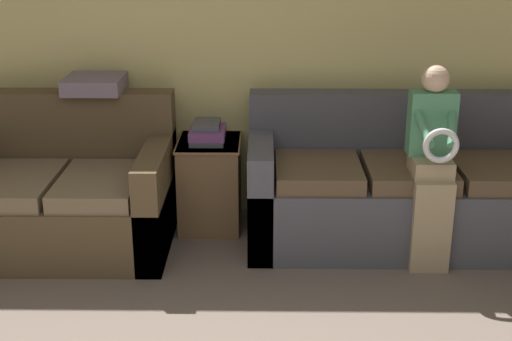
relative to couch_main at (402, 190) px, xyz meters
The scene contains 7 objects.
wall_back 1.65m from the couch_main, 158.04° to the left, with size 7.52×0.06×2.55m.
couch_main is the anchor object (origin of this frame).
couch_side 2.24m from the couch_main, behind, with size 1.39×0.97×0.96m.
child_left_seated 0.50m from the couch_main, 75.16° to the right, with size 0.28×0.37×1.25m.
side_shelf 1.32m from the couch_main, behind, with size 0.43×0.51×0.62m.
book_stack 1.37m from the couch_main, behind, with size 0.24×0.31×0.14m.
throw_pillow 2.18m from the couch_main, behind, with size 0.38×0.38×0.10m.
Camera 1 is at (0.34, -1.72, 2.08)m, focal length 50.00 mm.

